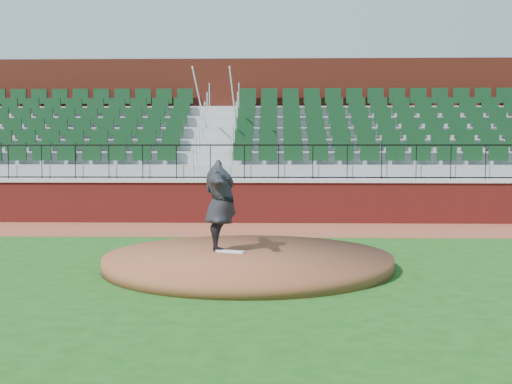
# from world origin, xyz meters

# --- Properties ---
(ground) EXTENTS (90.00, 90.00, 0.00)m
(ground) POSITION_xyz_m (0.00, 0.00, 0.00)
(ground) COLOR #174914
(ground) RESTS_ON ground
(warning_track) EXTENTS (34.00, 3.20, 0.01)m
(warning_track) POSITION_xyz_m (0.00, 5.40, 0.01)
(warning_track) COLOR brown
(warning_track) RESTS_ON ground
(field_wall) EXTENTS (34.00, 0.35, 1.20)m
(field_wall) POSITION_xyz_m (0.00, 7.00, 0.60)
(field_wall) COLOR maroon
(field_wall) RESTS_ON ground
(wall_cap) EXTENTS (34.00, 0.45, 0.10)m
(wall_cap) POSITION_xyz_m (0.00, 7.00, 1.25)
(wall_cap) COLOR #B7B7B7
(wall_cap) RESTS_ON field_wall
(wall_railing) EXTENTS (34.00, 0.05, 1.00)m
(wall_railing) POSITION_xyz_m (0.00, 7.00, 1.80)
(wall_railing) COLOR black
(wall_railing) RESTS_ON wall_cap
(seating_stands) EXTENTS (34.00, 5.10, 4.60)m
(seating_stands) POSITION_xyz_m (0.00, 9.72, 2.30)
(seating_stands) COLOR gray
(seating_stands) RESTS_ON ground
(concourse_wall) EXTENTS (34.00, 0.50, 5.50)m
(concourse_wall) POSITION_xyz_m (0.00, 12.52, 2.75)
(concourse_wall) COLOR maroon
(concourse_wall) RESTS_ON ground
(pitchers_mound) EXTENTS (5.39, 5.39, 0.25)m
(pitchers_mound) POSITION_xyz_m (-0.10, -0.29, 0.12)
(pitchers_mound) COLOR brown
(pitchers_mound) RESTS_ON ground
(pitching_rubber) EXTENTS (0.58, 0.34, 0.04)m
(pitching_rubber) POSITION_xyz_m (-0.44, -0.06, 0.27)
(pitching_rubber) COLOR silver
(pitching_rubber) RESTS_ON pitchers_mound
(pitcher) EXTENTS (0.95, 2.24, 1.77)m
(pitcher) POSITION_xyz_m (-0.65, 0.12, 1.14)
(pitcher) COLOR black
(pitcher) RESTS_ON pitchers_mound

